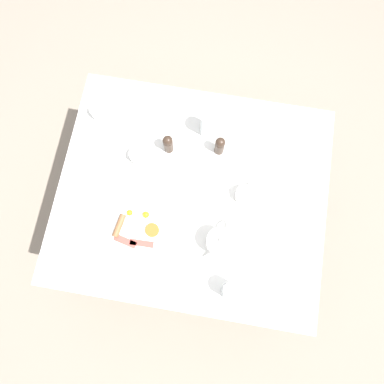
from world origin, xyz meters
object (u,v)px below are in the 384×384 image
at_px(salt_grinder, 168,144).
at_px(water_glass_tall, 231,291).
at_px(knife_by_plate, 186,179).
at_px(teacup_with_saucer_left, 244,195).
at_px(creamer_jug, 137,156).
at_px(pepper_grinder, 220,145).
at_px(teacup_with_saucer_right, 100,112).
at_px(water_glass_short, 208,124).
at_px(napkin_folded, 269,153).
at_px(fork_by_plate, 277,226).
at_px(breakfast_plate, 136,228).
at_px(teapot_near, 220,242).

bearing_deg(salt_grinder, water_glass_tall, 32.30).
bearing_deg(knife_by_plate, teacup_with_saucer_left, 82.30).
height_order(creamer_jug, pepper_grinder, pepper_grinder).
height_order(teacup_with_saucer_right, knife_by_plate, teacup_with_saucer_right).
bearing_deg(water_glass_short, teacup_with_saucer_right, -89.98).
distance_m(teacup_with_saucer_left, water_glass_tall, 0.39).
bearing_deg(teacup_with_saucer_right, napkin_folded, 85.87).
height_order(pepper_grinder, napkin_folded, pepper_grinder).
distance_m(teacup_with_saucer_right, fork_by_plate, 0.92).
distance_m(breakfast_plate, salt_grinder, 0.38).
bearing_deg(teacup_with_saucer_left, napkin_folded, 158.22).
relative_size(water_glass_short, knife_by_plate, 0.71).
height_order(teacup_with_saucer_right, salt_grinder, salt_grinder).
height_order(teapot_near, water_glass_tall, teapot_near).
bearing_deg(teacup_with_saucer_left, pepper_grinder, -144.40).
bearing_deg(fork_by_plate, teapot_near, -63.99).
distance_m(teapot_near, creamer_jug, 0.51).
xyz_separation_m(teacup_with_saucer_left, creamer_jug, (-0.09, -0.48, 0.00)).
distance_m(water_glass_tall, fork_by_plate, 0.34).
bearing_deg(creamer_jug, pepper_grinder, 105.38).
xyz_separation_m(teacup_with_saucer_left, pepper_grinder, (-0.19, -0.13, 0.03)).
xyz_separation_m(teapot_near, salt_grinder, (-0.37, -0.28, 0.01)).
relative_size(water_glass_short, salt_grinder, 1.27).
xyz_separation_m(teacup_with_saucer_right, pepper_grinder, (0.08, 0.55, 0.04)).
bearing_deg(teapot_near, breakfast_plate, -71.32).
bearing_deg(water_glass_tall, breakfast_plate, -113.75).
relative_size(teacup_with_saucer_left, napkin_folded, 0.82).
distance_m(salt_grinder, knife_by_plate, 0.17).
height_order(breakfast_plate, water_glass_tall, water_glass_tall).
distance_m(teapot_near, water_glass_short, 0.50).
bearing_deg(teapot_near, water_glass_tall, 40.55).
bearing_deg(napkin_folded, water_glass_tall, -8.19).
height_order(water_glass_short, salt_grinder, water_glass_short).
relative_size(teacup_with_saucer_right, pepper_grinder, 1.14).
xyz_separation_m(teapot_near, water_glass_short, (-0.48, -0.12, 0.02)).
xyz_separation_m(teacup_with_saucer_left, teacup_with_saucer_right, (-0.27, -0.68, -0.00)).
distance_m(salt_grinder, napkin_folded, 0.44).
relative_size(water_glass_tall, pepper_grinder, 0.97).
height_order(teacup_with_saucer_right, water_glass_short, water_glass_short).
bearing_deg(napkin_folded, breakfast_plate, -50.13).
height_order(teacup_with_saucer_left, teacup_with_saucer_right, same).
xyz_separation_m(teapot_near, napkin_folded, (-0.43, 0.16, -0.05)).
distance_m(pepper_grinder, fork_by_plate, 0.41).
height_order(water_glass_short, knife_by_plate, water_glass_short).
height_order(teacup_with_saucer_left, creamer_jug, teacup_with_saucer_left).
relative_size(creamer_jug, knife_by_plate, 0.42).
distance_m(water_glass_short, creamer_jug, 0.33).
bearing_deg(breakfast_plate, teacup_with_saucer_left, 116.42).
relative_size(teacup_with_saucer_left, salt_grinder, 1.14).
bearing_deg(pepper_grinder, teapot_near, 8.84).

